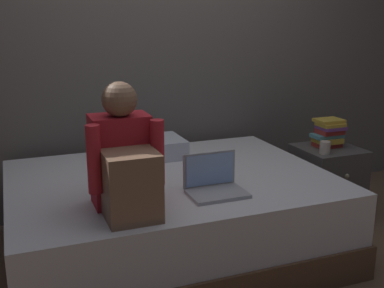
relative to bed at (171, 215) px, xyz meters
The scene contains 9 objects.
ground_plane 0.45m from the bed, 56.31° to the right, with size 8.00×8.00×0.00m, color brown.
wall_back 1.43m from the bed, 77.47° to the left, with size 5.60×0.10×2.70m, color #605B56.
bed is the anchor object (origin of this frame).
nightstand 1.31m from the bed, ahead, with size 0.44×0.46×0.55m.
person_sitting 0.77m from the bed, 132.49° to the right, with size 0.39×0.44×0.65m.
laptop 0.51m from the bed, 70.15° to the right, with size 0.32×0.23×0.22m.
pillow 0.56m from the bed, 95.96° to the left, with size 0.56×0.36×0.13m, color silver.
book_stack 1.38m from the bed, ahead, with size 0.23×0.17×0.21m.
mug 1.22m from the bed, ahead, with size 0.08×0.08×0.09m, color #BCB2A3.
Camera 1 is at (-1.10, -2.38, 1.49)m, focal length 44.42 mm.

